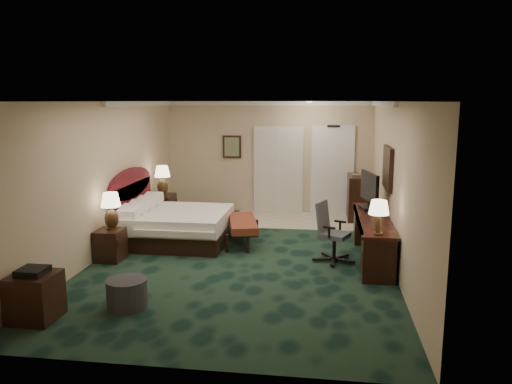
# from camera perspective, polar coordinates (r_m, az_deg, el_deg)

# --- Properties ---
(floor) EXTENTS (5.00, 7.50, 0.00)m
(floor) POSITION_cam_1_polar(r_m,az_deg,el_deg) (8.85, -1.34, -7.46)
(floor) COLOR black
(floor) RESTS_ON ground
(ceiling) EXTENTS (5.00, 7.50, 0.00)m
(ceiling) POSITION_cam_1_polar(r_m,az_deg,el_deg) (8.42, -1.41, 10.31)
(ceiling) COLOR silver
(ceiling) RESTS_ON wall_back
(wall_back) EXTENTS (5.00, 0.00, 2.70)m
(wall_back) POSITION_cam_1_polar(r_m,az_deg,el_deg) (12.21, 1.45, 3.99)
(wall_back) COLOR #C5B387
(wall_back) RESTS_ON ground
(wall_front) EXTENTS (5.00, 0.00, 2.70)m
(wall_front) POSITION_cam_1_polar(r_m,az_deg,el_deg) (4.95, -8.37, -5.68)
(wall_front) COLOR #C5B387
(wall_front) RESTS_ON ground
(wall_left) EXTENTS (0.00, 7.50, 2.70)m
(wall_left) POSITION_cam_1_polar(r_m,az_deg,el_deg) (9.26, -16.84, 1.49)
(wall_left) COLOR #C5B387
(wall_left) RESTS_ON ground
(wall_right) EXTENTS (0.00, 7.50, 2.70)m
(wall_right) POSITION_cam_1_polar(r_m,az_deg,el_deg) (8.50, 15.51, 0.80)
(wall_right) COLOR #C5B387
(wall_right) RESTS_ON ground
(crown_molding) EXTENTS (5.00, 7.50, 0.10)m
(crown_molding) POSITION_cam_1_polar(r_m,az_deg,el_deg) (8.42, -1.41, 9.97)
(crown_molding) COLOR silver
(crown_molding) RESTS_ON wall_back
(tile_patch) EXTENTS (3.20, 1.70, 0.01)m
(tile_patch) POSITION_cam_1_polar(r_m,az_deg,el_deg) (11.54, 5.39, -3.21)
(tile_patch) COLOR #C0B593
(tile_patch) RESTS_ON ground
(headboard) EXTENTS (0.12, 2.00, 1.40)m
(headboard) POSITION_cam_1_polar(r_m,az_deg,el_deg) (10.25, -14.03, -1.24)
(headboard) COLOR #4F1413
(headboard) RESTS_ON ground
(entry_door) EXTENTS (1.02, 0.06, 2.18)m
(entry_door) POSITION_cam_1_polar(r_m,az_deg,el_deg) (12.15, 8.72, 2.41)
(entry_door) COLOR silver
(entry_door) RESTS_ON ground
(closet_doors) EXTENTS (1.20, 0.06, 2.10)m
(closet_doors) POSITION_cam_1_polar(r_m,az_deg,el_deg) (12.18, 2.59, 2.54)
(closet_doors) COLOR beige
(closet_doors) RESTS_ON ground
(wall_art) EXTENTS (0.45, 0.06, 0.55)m
(wall_art) POSITION_cam_1_polar(r_m,az_deg,el_deg) (12.28, -2.76, 5.19)
(wall_art) COLOR #516959
(wall_art) RESTS_ON wall_back
(wall_mirror) EXTENTS (0.05, 0.95, 0.75)m
(wall_mirror) POSITION_cam_1_polar(r_m,az_deg,el_deg) (9.05, 14.83, 2.68)
(wall_mirror) COLOR white
(wall_mirror) RESTS_ON wall_right
(bed) EXTENTS (1.92, 1.78, 0.61)m
(bed) POSITION_cam_1_polar(r_m,az_deg,el_deg) (9.83, -8.92, -3.91)
(bed) COLOR white
(bed) RESTS_ON ground
(nightstand_near) EXTENTS (0.43, 0.49, 0.54)m
(nightstand_near) POSITION_cam_1_polar(r_m,az_deg,el_deg) (8.98, -16.32, -5.82)
(nightstand_near) COLOR black
(nightstand_near) RESTS_ON ground
(nightstand_far) EXTENTS (0.52, 0.60, 0.65)m
(nightstand_far) POSITION_cam_1_polar(r_m,az_deg,el_deg) (11.34, -10.71, -1.94)
(nightstand_far) COLOR black
(nightstand_far) RESTS_ON ground
(lamp_near) EXTENTS (0.43, 0.43, 0.64)m
(lamp_near) POSITION_cam_1_polar(r_m,az_deg,el_deg) (8.87, -16.22, -2.10)
(lamp_near) COLOR black
(lamp_near) RESTS_ON nightstand_near
(lamp_far) EXTENTS (0.37, 0.37, 0.65)m
(lamp_far) POSITION_cam_1_polar(r_m,az_deg,el_deg) (11.20, -10.64, 1.32)
(lamp_far) COLOR black
(lamp_far) RESTS_ON nightstand_far
(bed_bench) EXTENTS (0.79, 1.46, 0.47)m
(bed_bench) POSITION_cam_1_polar(r_m,az_deg,el_deg) (9.61, -1.52, -4.54)
(bed_bench) COLOR brown
(bed_bench) RESTS_ON ground
(ottoman) EXTENTS (0.65, 0.65, 0.38)m
(ottoman) POSITION_cam_1_polar(r_m,az_deg,el_deg) (6.96, -14.53, -11.16)
(ottoman) COLOR #2B2B2B
(ottoman) RESTS_ON ground
(side_table) EXTENTS (0.55, 0.55, 0.59)m
(side_table) POSITION_cam_1_polar(r_m,az_deg,el_deg) (6.94, -23.97, -10.89)
(side_table) COLOR black
(side_table) RESTS_ON ground
(desk) EXTENTS (0.55, 2.55, 0.74)m
(desk) POSITION_cam_1_polar(r_m,az_deg,el_deg) (8.86, 13.14, -5.22)
(desk) COLOR black
(desk) RESTS_ON ground
(tv) EXTENTS (0.27, 0.88, 0.69)m
(tv) POSITION_cam_1_polar(r_m,az_deg,el_deg) (9.38, 12.83, 0.11)
(tv) COLOR black
(tv) RESTS_ON desk
(desk_lamp) EXTENTS (0.35, 0.35, 0.53)m
(desk_lamp) POSITION_cam_1_polar(r_m,az_deg,el_deg) (7.66, 13.83, -2.82)
(desk_lamp) COLOR black
(desk_lamp) RESTS_ON desk
(desk_chair) EXTENTS (0.77, 0.75, 1.02)m
(desk_chair) POSITION_cam_1_polar(r_m,az_deg,el_deg) (8.58, 8.97, -4.59)
(desk_chair) COLOR #505155
(desk_chair) RESTS_ON ground
(minibar) EXTENTS (0.54, 0.97, 1.02)m
(minibar) POSITION_cam_1_polar(r_m,az_deg,el_deg) (11.75, 11.75, -0.62)
(minibar) COLOR black
(minibar) RESTS_ON ground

